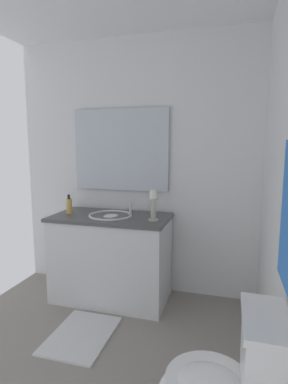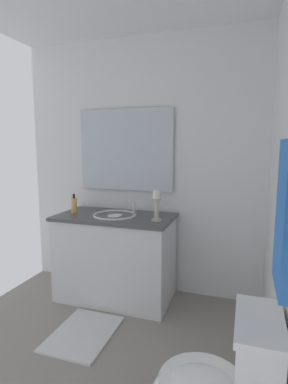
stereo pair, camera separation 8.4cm
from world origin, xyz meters
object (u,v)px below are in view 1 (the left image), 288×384
Objects in this scene: mirror at (120,150)px; bath_mat at (81,335)px; vanity_cabinet at (111,257)px; soap_bottle at (69,206)px; candle_holder_tall at (153,205)px; sink_basin at (111,220)px.

mirror is 1.59× the size of bath_mat.
mirror is at bearing 179.99° from vanity_cabinet.
soap_bottle is at bearing -54.36° from mirror.
mirror reaches higher than vanity_cabinet.
bath_mat is at bearing 0.00° from vanity_cabinet.
candle_holder_tall is 0.84m from soap_bottle.
vanity_cabinet is at bearing -0.01° from mirror.
vanity_cabinet is 2.69× the size of sink_basin.
candle_holder_tall is at bearing 142.54° from bath_mat.
sink_basin is at bearing 92.24° from soap_bottle.
vanity_cabinet is 6.01× the size of soap_bottle.
candle_holder_tall reaches higher than vanity_cabinet.
soap_bottle is at bearing -87.76° from sink_basin.
sink_basin is (0.00, 0.00, 0.36)m from vanity_cabinet.
candle_holder_tall is 0.44× the size of bath_mat.
candle_holder_tall is (0.07, 0.42, 0.18)m from sink_basin.
mirror is at bearing -179.80° from sink_basin.
vanity_cabinet is at bearing -100.04° from candle_holder_tall.
candle_holder_tall reaches higher than sink_basin.
bath_mat is at bearing -0.00° from mirror.
mirror is at bearing 125.64° from soap_bottle.
mirror is (-0.28, 0.00, 0.99)m from vanity_cabinet.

